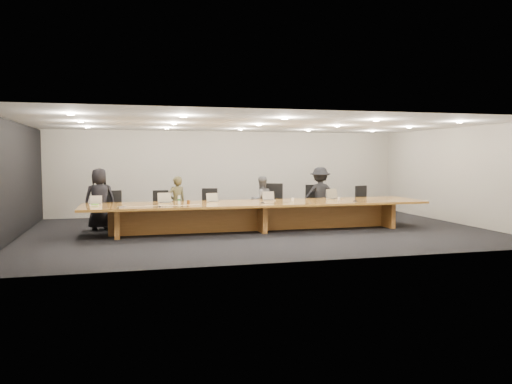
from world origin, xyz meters
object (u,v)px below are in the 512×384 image
paper_cup_far (339,199)px  mic_left (160,206)px  water_bottle (179,200)px  conference_table (259,211)px  chair_far_left (116,209)px  laptop_e (335,194)px  chair_far_right (366,203)px  person_a (100,199)px  chair_mid_right (274,203)px  person_d (320,195)px  mic_right (355,201)px  amber_mug (188,202)px  laptop_b (165,198)px  chair_right (314,203)px  person_b (177,202)px  laptop_c (213,197)px  mic_center (263,203)px  av_box (122,207)px  chair_left (161,209)px  chair_mid_left (208,207)px  laptop_a (96,200)px  paper_cup_near (293,199)px  person_c (261,200)px  laptop_d (269,196)px

paper_cup_far → mic_left: 4.95m
water_bottle → conference_table: bearing=-2.7°
chair_far_left → laptop_e: chair_far_left is taller
chair_far_right → person_a: person_a is taller
chair_mid_right → person_d: (1.43, -0.02, 0.22)m
mic_right → person_a: bearing=166.2°
person_d → amber_mug: person_d is taller
chair_mid_right → person_d: size_ratio=0.73×
laptop_e → mic_left: (-4.97, -1.03, -0.13)m
laptop_b → amber_mug: (0.56, -0.36, -0.09)m
chair_far_right → water_bottle: chair_far_right is taller
amber_mug → paper_cup_far: amber_mug is taller
chair_right → water_bottle: (-4.14, -1.22, 0.29)m
conference_table → laptop_b: laptop_b is taller
person_b → laptop_c: 1.16m
chair_mid_right → mic_center: size_ratio=9.61×
person_b → water_bottle: 1.03m
mic_left → av_box: bearing=175.8°
chair_left → av_box: bearing=-120.1°
chair_far_right → person_d: 1.54m
person_d → laptop_c: (-3.35, -0.81, 0.05)m
chair_right → mic_right: (0.52, -1.71, 0.20)m
chair_mid_left → mic_right: (3.70, -1.73, 0.23)m
mic_center → laptop_a: bearing=169.5°
chair_far_left → chair_far_right: 7.38m
paper_cup_near → paper_cup_far: size_ratio=1.09×
person_c → laptop_a: size_ratio=4.81×
laptop_e → person_d: bearing=81.0°
conference_table → paper_cup_far: paper_cup_far is taller
person_d → laptop_e: bearing=111.9°
mic_right → laptop_c: bearing=168.1°
chair_far_left → laptop_d: size_ratio=3.26×
chair_left → mic_right: chair_left is taller
chair_far_right → chair_mid_left: bearing=159.0°
paper_cup_near → amber_mug: bearing=-178.6°
person_a → av_box: size_ratio=8.52×
amber_mug → mic_center: bearing=-10.9°
chair_mid_right → laptop_d: 0.92m
chair_far_right → paper_cup_far: 1.87m
chair_right → laptop_c: (-3.21, -0.93, 0.31)m
person_c → mic_center: 1.61m
chair_mid_right → mic_center: chair_mid_right is taller
conference_table → person_d: (2.21, 1.20, 0.30)m
laptop_c → mic_right: laptop_c is taller
chair_mid_right → laptop_e: chair_mid_right is taller
av_box → person_d: bearing=-1.1°
laptop_c → chair_mid_right: bearing=15.5°
chair_mid_right → person_a: bearing=-160.7°
mic_left → mic_center: size_ratio=0.84×
laptop_e → paper_cup_near: bearing=173.4°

